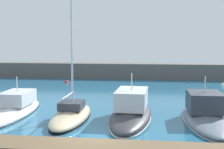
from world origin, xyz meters
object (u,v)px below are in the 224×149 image
object	(u,v)px
motorboat_charcoal_fourth	(131,111)
mooring_buoy_white	(223,86)
sailboat_sand_third	(71,114)
mooring_buoy_red	(66,83)
motorboat_white_second	(15,110)
motorboat_slate_fifth	(205,114)

from	to	relation	value
motorboat_charcoal_fourth	mooring_buoy_white	size ratio (longest dim) A/B	14.11
sailboat_sand_third	mooring_buoy_white	xyz separation A→B (m)	(14.46, 18.76, -0.39)
motorboat_charcoal_fourth	mooring_buoy_white	world-z (taller)	motorboat_charcoal_fourth
motorboat_charcoal_fourth	mooring_buoy_red	world-z (taller)	motorboat_charcoal_fourth
mooring_buoy_white	mooring_buoy_red	bearing A→B (deg)	178.48
mooring_buoy_red	mooring_buoy_white	xyz separation A→B (m)	(20.10, -0.53, 0.00)
motorboat_charcoal_fourth	mooring_buoy_white	bearing A→B (deg)	-27.15
motorboat_white_second	motorboat_slate_fifth	world-z (taller)	motorboat_slate_fifth
motorboat_white_second	mooring_buoy_white	size ratio (longest dim) A/B	13.33
motorboat_charcoal_fourth	motorboat_slate_fifth	distance (m)	5.10
mooring_buoy_red	motorboat_charcoal_fourth	bearing A→B (deg)	-62.03
sailboat_sand_third	motorboat_slate_fifth	bearing A→B (deg)	-85.98
motorboat_white_second	mooring_buoy_red	xyz separation A→B (m)	(-1.06, 18.37, -0.39)
sailboat_sand_third	mooring_buoy_red	bearing A→B (deg)	15.68
mooring_buoy_red	mooring_buoy_white	bearing A→B (deg)	-1.52
mooring_buoy_white	sailboat_sand_third	bearing A→B (deg)	-127.62
motorboat_white_second	motorboat_slate_fifth	size ratio (longest dim) A/B	0.96
motorboat_slate_fifth	mooring_buoy_red	bearing A→B (deg)	37.94
motorboat_charcoal_fourth	mooring_buoy_white	xyz separation A→B (m)	(10.30, 17.91, -0.52)
motorboat_white_second	motorboat_charcoal_fourth	bearing A→B (deg)	-91.37
motorboat_white_second	sailboat_sand_third	xyz separation A→B (m)	(4.58, -0.93, -0.01)
motorboat_slate_fifth	mooring_buoy_white	size ratio (longest dim) A/B	13.89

